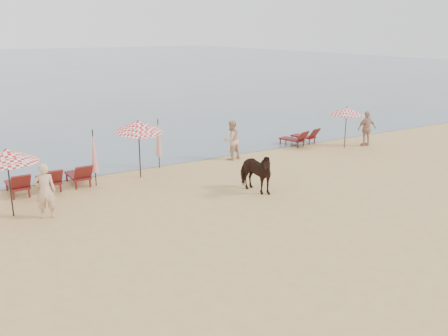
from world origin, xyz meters
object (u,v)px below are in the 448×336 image
object	(u,v)px
umbrella_open_left_a	(6,156)
beachgoer_right_b	(367,129)
umbrella_closed_right	(158,138)
cow	(254,172)
beachgoer_right_a	(231,140)
beachgoer_left	(45,191)
umbrella_open_right	(347,111)
lounger_cluster_left	(50,179)
lounger_cluster_right	(301,137)
umbrella_open_left_b	(138,126)
umbrella_closed_left	(94,151)

from	to	relation	value
umbrella_open_left_a	beachgoer_right_b	world-z (taller)	umbrella_open_left_a
umbrella_closed_right	cow	size ratio (longest dim) A/B	1.18
beachgoer_right_a	cow	bearing A→B (deg)	59.26
cow	beachgoer_left	size ratio (longest dim) A/B	1.01
beachgoer_left	beachgoer_right_a	world-z (taller)	beachgoer_right_a
umbrella_open_right	lounger_cluster_left	bearing A→B (deg)	168.12
lounger_cluster_right	umbrella_open_right	world-z (taller)	umbrella_open_right
lounger_cluster_left	cow	distance (m)	7.60
umbrella_open_left_b	umbrella_open_right	distance (m)	10.83
umbrella_open_left_b	beachgoer_left	distance (m)	5.15
umbrella_closed_left	cow	bearing A→B (deg)	-38.95
umbrella_open_left_a	umbrella_open_left_b	distance (m)	5.51
umbrella_open_right	umbrella_closed_right	distance (m)	9.67
umbrella_open_left_a	cow	size ratio (longest dim) A/B	1.23
beachgoer_left	umbrella_open_left_a	bearing A→B (deg)	-23.31
lounger_cluster_left	umbrella_closed_left	size ratio (longest dim) A/B	1.32
lounger_cluster_right	umbrella_closed_left	size ratio (longest dim) A/B	0.86
lounger_cluster_right	umbrella_open_left_b	size ratio (longest dim) A/B	0.78
umbrella_closed_right	lounger_cluster_left	bearing A→B (deg)	-170.58
umbrella_open_left_b	beachgoer_right_a	world-z (taller)	umbrella_open_left_b
umbrella_open_left_b	beachgoer_right_b	distance (m)	12.17
lounger_cluster_left	beachgoer_right_b	xyz separation A→B (m)	(15.60, -0.92, 0.46)
lounger_cluster_right	umbrella_closed_left	distance (m)	11.42
umbrella_open_left_a	umbrella_open_left_b	bearing A→B (deg)	35.98
umbrella_open_right	beachgoer_right_b	world-z (taller)	umbrella_open_right
beachgoer_left	beachgoer_right_a	xyz separation A→B (m)	(8.96, 3.17, 0.01)
lounger_cluster_left	lounger_cluster_right	bearing A→B (deg)	3.53
umbrella_closed_left	beachgoer_left	size ratio (longest dim) A/B	1.22
umbrella_closed_right	beachgoer_left	size ratio (longest dim) A/B	1.19
lounger_cluster_left	lounger_cluster_right	size ratio (longest dim) A/B	1.53
lounger_cluster_right	beachgoer_right_a	world-z (taller)	beachgoer_right_a
lounger_cluster_right	umbrella_open_left_a	world-z (taller)	umbrella_open_left_a
umbrella_closed_left	lounger_cluster_right	bearing A→B (deg)	6.81
cow	umbrella_open_left_a	bearing A→B (deg)	156.02
cow	umbrella_open_left_b	bearing A→B (deg)	116.14
lounger_cluster_left	beachgoer_right_a	bearing A→B (deg)	1.43
beachgoer_left	beachgoer_right_a	distance (m)	9.51
beachgoer_left	beachgoer_right_a	size ratio (longest dim) A/B	0.99
lounger_cluster_left	umbrella_closed_right	bearing A→B (deg)	8.28
lounger_cluster_left	umbrella_open_left_b	xyz separation A→B (m)	(3.51, -0.17, 1.67)
umbrella_open_right	beachgoer_right_b	xyz separation A→B (m)	(1.27, -0.23, -0.99)
umbrella_open_left_a	umbrella_closed_right	world-z (taller)	umbrella_open_left_a
umbrella_closed_left	beachgoer_right_b	distance (m)	13.99
umbrella_open_left_b	umbrella_closed_left	size ratio (longest dim) A/B	1.11
beachgoer_right_a	umbrella_closed_left	bearing A→B (deg)	-2.64
umbrella_open_right	umbrella_closed_left	xyz separation A→B (m)	(-12.69, 0.40, -0.53)
lounger_cluster_left	umbrella_closed_right	world-z (taller)	umbrella_closed_right
beachgoer_right_b	umbrella_open_right	bearing A→B (deg)	1.93
umbrella_open_right	umbrella_closed_right	world-z (taller)	umbrella_closed_right
lounger_cluster_right	umbrella_closed_left	xyz separation A→B (m)	(-11.30, -1.35, 0.96)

